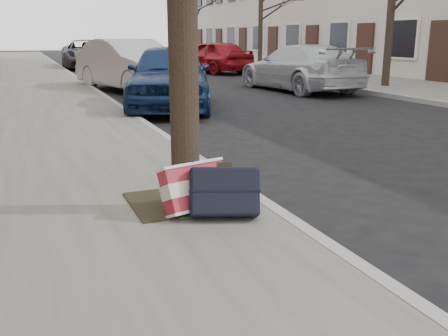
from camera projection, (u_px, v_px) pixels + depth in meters
name	position (u px, v px, depth m)	size (l,w,h in m)	color
ground	(444.00, 229.00, 4.25)	(120.00, 120.00, 0.00)	black
near_sidewalk	(5.00, 84.00, 16.33)	(5.00, 70.00, 0.12)	slate
far_sidewalk	(308.00, 75.00, 20.50)	(4.00, 70.00, 0.12)	slate
dirt_patch	(178.00, 201.00, 4.57)	(0.85, 0.85, 0.01)	black
suitcase_red	(195.00, 188.00, 4.26)	(0.57, 0.16, 0.41)	maroon
suitcase_navy	(224.00, 191.00, 4.13)	(0.58, 0.19, 0.41)	black
car_near_front	(170.00, 76.00, 11.18)	(1.73, 4.31, 1.47)	#12244A
car_near_mid	(131.00, 66.00, 14.59)	(1.61, 4.61, 1.52)	#ADAFB5
car_near_back	(87.00, 54.00, 25.14)	(2.36, 5.12, 1.42)	#3B3A40
car_far_front	(299.00, 68.00, 14.83)	(1.91, 4.69, 1.36)	#B8BCC1
car_far_back	(213.00, 57.00, 22.05)	(1.69, 4.20, 1.43)	maroon
tree_far_a	(391.00, 9.00, 14.80)	(0.23, 0.23, 4.50)	black
tree_far_b	(261.00, 12.00, 22.61)	(0.21, 0.21, 5.06)	black
tree_far_c	(194.00, 17.00, 31.05)	(0.20, 0.20, 5.27)	black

